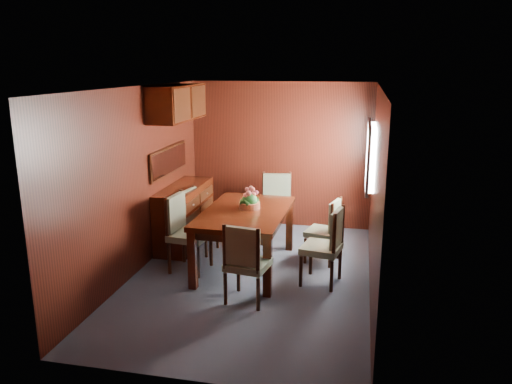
% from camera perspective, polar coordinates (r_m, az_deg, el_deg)
% --- Properties ---
extents(ground, '(4.50, 4.50, 0.00)m').
position_cam_1_polar(ground, '(6.55, -0.59, -9.62)').
color(ground, '#353B49').
rests_on(ground, ground).
extents(room_shell, '(3.06, 4.52, 2.41)m').
position_cam_1_polar(room_shell, '(6.41, -0.89, 5.11)').
color(room_shell, black).
rests_on(room_shell, ground).
extents(sideboard, '(0.48, 1.40, 0.90)m').
position_cam_1_polar(sideboard, '(7.63, -8.15, -2.63)').
color(sideboard, black).
rests_on(sideboard, ground).
extents(dining_table, '(1.10, 1.73, 0.80)m').
position_cam_1_polar(dining_table, '(6.60, -1.20, -3.05)').
color(dining_table, black).
rests_on(dining_table, ground).
extents(chair_left_near, '(0.52, 0.54, 1.04)m').
position_cam_1_polar(chair_left_near, '(6.64, -8.21, -4.08)').
color(chair_left_near, black).
rests_on(chair_left_near, ground).
extents(chair_left_far, '(0.48, 0.50, 0.93)m').
position_cam_1_polar(chair_left_far, '(7.30, -6.92, -2.81)').
color(chair_left_far, black).
rests_on(chair_left_far, ground).
extents(chair_right_near, '(0.53, 0.55, 0.99)m').
position_cam_1_polar(chair_right_near, '(6.20, 8.18, -5.70)').
color(chair_right_near, black).
rests_on(chair_right_near, ground).
extents(chair_right_far, '(0.50, 0.52, 0.90)m').
position_cam_1_polar(chair_right_far, '(6.90, 8.17, -4.01)').
color(chair_right_far, black).
rests_on(chair_right_far, ground).
extents(chair_head, '(0.52, 0.51, 0.97)m').
position_cam_1_polar(chair_head, '(5.66, -1.23, -7.71)').
color(chair_head, black).
rests_on(chair_head, ground).
extents(chair_foot, '(0.56, 0.55, 1.01)m').
position_cam_1_polar(chair_foot, '(7.88, 2.40, -1.11)').
color(chair_foot, black).
rests_on(chair_foot, ground).
extents(flower_centerpiece, '(0.30, 0.30, 0.30)m').
position_cam_1_polar(flower_centerpiece, '(6.61, -0.74, -0.70)').
color(flower_centerpiece, '#A44E32').
rests_on(flower_centerpiece, dining_table).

